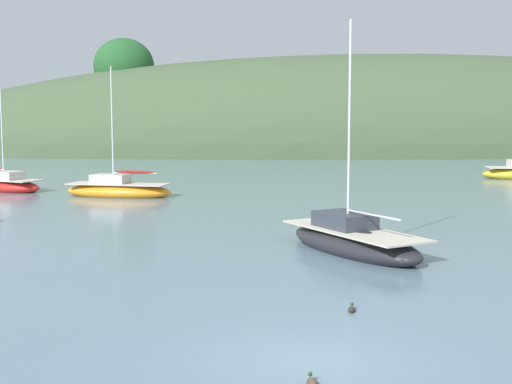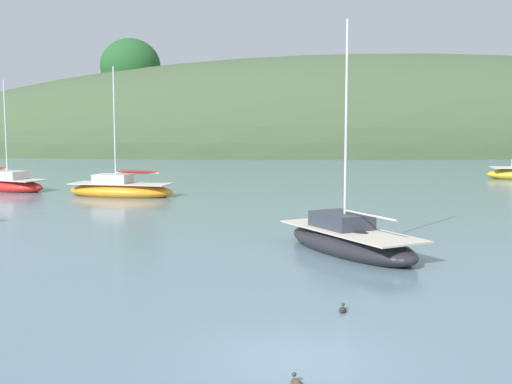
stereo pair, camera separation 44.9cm
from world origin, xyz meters
name	(u,v)px [view 2 (the right image)]	position (x,y,z in m)	size (l,w,h in m)	color
ground_plane	(295,360)	(0.00, 0.00, 0.00)	(400.00, 400.00, 0.00)	slate
far_shoreline_hill	(406,152)	(24.97, 84.84, 0.11)	(150.00, 36.00, 32.73)	#425638
sailboat_cream_ketch	(5,185)	(-16.68, 32.77, 0.41)	(6.95, 5.21, 7.73)	red
sailboat_navy_dinghy	(120,190)	(-8.22, 29.01, 0.42)	(7.24, 4.03, 8.32)	orange
sailboat_white_near	(349,241)	(3.01, 10.73, 0.41)	(5.06, 7.14, 8.55)	#232328
duck_straggler	(343,310)	(1.51, 3.26, 0.05)	(0.25, 0.42, 0.24)	#2D2823
duck_lone_right	(296,383)	(-0.10, -1.26, 0.05)	(0.24, 0.43, 0.24)	#473828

